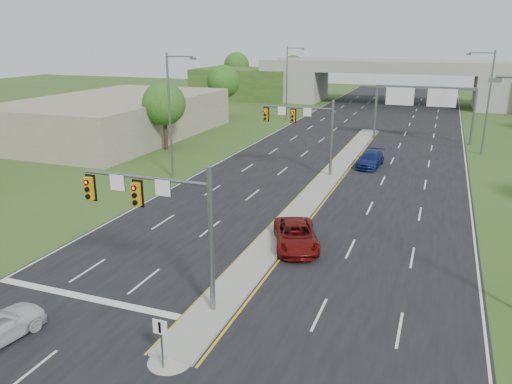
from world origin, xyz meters
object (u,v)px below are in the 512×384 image
object	(u,v)px
signal_mast_far	(307,125)
overpass	(394,85)
signal_mast_near	(165,212)
car_far_b	(370,159)
car_far_a	(296,235)
keep_right_sign	(161,336)
sign_gantry	(423,98)

from	to	relation	value
signal_mast_far	overpass	bearing A→B (deg)	87.65
signal_mast_near	car_far_b	size ratio (longest dim) A/B	1.40
car_far_b	signal_mast_near	bearing A→B (deg)	-95.09
overpass	car_far_a	bearing A→B (deg)	-88.80
keep_right_sign	car_far_b	world-z (taller)	keep_right_sign
car_far_b	overpass	bearing A→B (deg)	97.80
car_far_a	car_far_b	xyz separation A→B (m)	(1.36, 21.59, -0.02)
car_far_a	signal_mast_far	bearing A→B (deg)	81.56
car_far_a	sign_gantry	bearing A→B (deg)	60.46
overpass	car_far_b	distance (m)	49.97
car_far_b	keep_right_sign	bearing A→B (deg)	-90.19
keep_right_sign	signal_mast_near	bearing A→B (deg)	116.94
signal_mast_far	keep_right_sign	distance (m)	29.71
keep_right_sign	car_far_a	size ratio (longest dim) A/B	0.41
signal_mast_far	keep_right_sign	xyz separation A→B (m)	(2.26, -29.45, -3.21)
signal_mast_near	overpass	xyz separation A→B (m)	(2.26, 80.07, -1.17)
overpass	car_far_a	world-z (taller)	overpass
keep_right_sign	overpass	world-z (taller)	overpass
signal_mast_near	car_far_a	world-z (taller)	signal_mast_near
signal_mast_far	car_far_a	world-z (taller)	signal_mast_far
signal_mast_far	sign_gantry	xyz separation A→B (m)	(8.95, 19.99, 0.51)
signal_mast_far	overpass	distance (m)	55.13
signal_mast_near	keep_right_sign	bearing A→B (deg)	-63.06
overpass	car_far_a	size ratio (longest dim) A/B	14.94
signal_mast_far	sign_gantry	size ratio (longest dim) A/B	0.60
sign_gantry	car_far_b	world-z (taller)	sign_gantry
car_far_a	signal_mast_near	bearing A→B (deg)	-134.87
signal_mast_near	sign_gantry	distance (m)	45.88
keep_right_sign	sign_gantry	world-z (taller)	sign_gantry
signal_mast_far	signal_mast_near	bearing A→B (deg)	-90.00
sign_gantry	car_far_a	world-z (taller)	sign_gantry
overpass	car_far_a	xyz separation A→B (m)	(1.50, -71.40, -2.79)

